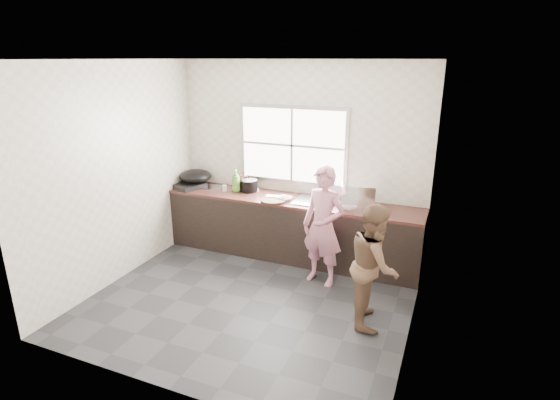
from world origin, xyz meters
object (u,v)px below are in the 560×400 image
at_px(cutting_board, 273,200).
at_px(pot_lid_left, 212,187).
at_px(bowl_held, 325,206).
at_px(wok, 195,176).
at_px(bottle_green, 236,181).
at_px(bottle_brown_tall, 241,183).
at_px(dish_rack, 358,196).
at_px(bowl_mince, 284,199).
at_px(glass_jar, 225,188).
at_px(woman, 323,230).
at_px(person_side, 374,265).
at_px(plate_food, 251,190).
at_px(bowl_crabs, 350,206).
at_px(bottle_brown_short, 246,182).
at_px(pot_lid_right, 213,187).
at_px(burner, 188,185).
at_px(black_pot, 249,186).

relative_size(cutting_board, pot_lid_left, 1.33).
relative_size(bowl_held, wok, 0.43).
bearing_deg(bottle_green, cutting_board, -18.12).
xyz_separation_m(bottle_brown_tall, dish_rack, (1.77, -0.15, 0.06)).
xyz_separation_m(bowl_mince, dish_rack, (0.99, 0.07, 0.14)).
bearing_deg(glass_jar, woman, -17.41).
xyz_separation_m(bowl_mince, bottle_green, (-0.80, 0.11, 0.14)).
distance_m(bottle_brown_tall, dish_rack, 1.78).
xyz_separation_m(person_side, plate_food, (-2.08, 1.32, 0.21)).
distance_m(bowl_mince, bowl_crabs, 0.91).
bearing_deg(bowl_crabs, bottle_brown_short, 168.82).
xyz_separation_m(bowl_held, bottle_brown_short, (-1.36, 0.44, 0.06)).
distance_m(person_side, plate_food, 2.47).
relative_size(woman, glass_jar, 15.66).
bearing_deg(pot_lid_right, woman, -17.81).
distance_m(bowl_held, bottle_brown_tall, 1.44).
xyz_separation_m(bottle_brown_short, wok, (-0.78, -0.17, 0.06)).
distance_m(woman, plate_food, 1.51).
height_order(bottle_brown_tall, pot_lid_left, bottle_brown_tall).
height_order(bottle_brown_short, wok, wok).
bearing_deg(bottle_green, bottle_brown_tall, 76.09).
distance_m(bottle_brown_short, burner, 0.88).
bearing_deg(bowl_mince, person_side, -36.95).
height_order(dish_rack, pot_lid_right, dish_rack).
xyz_separation_m(bowl_mince, black_pot, (-0.63, 0.19, 0.06)).
relative_size(bowl_mince, bowl_held, 0.95).
distance_m(woman, wok, 2.32).
distance_m(glass_jar, pot_lid_right, 0.26).
bearing_deg(black_pot, bowl_held, -13.88).
bearing_deg(bottle_brown_short, glass_jar, -131.08).
distance_m(cutting_board, black_pot, 0.60).
xyz_separation_m(bottle_brown_tall, pot_lid_left, (-0.46, -0.08, -0.10)).
relative_size(cutting_board, bottle_brown_tall, 1.68).
xyz_separation_m(person_side, dish_rack, (-0.45, 1.16, 0.36)).
xyz_separation_m(bowl_mince, wok, (-1.52, 0.15, 0.13)).
bearing_deg(plate_food, pot_lid_right, -171.95).
height_order(cutting_board, bowl_held, bowl_held).
distance_m(bottle_brown_tall, bottle_brown_short, 0.10).
bearing_deg(pot_lid_right, bowl_crabs, -4.24).
distance_m(black_pot, bottle_brown_tall, 0.15).
relative_size(woman, bowl_held, 6.69).
xyz_separation_m(glass_jar, dish_rack, (1.96, 0.01, 0.12)).
distance_m(bowl_mince, bottle_brown_tall, 0.81).
xyz_separation_m(burner, dish_rack, (2.56, 0.05, 0.13)).
height_order(bowl_held, wok, wok).
distance_m(cutting_board, bottle_brown_tall, 0.75).
xyz_separation_m(black_pot, bottle_brown_short, (-0.11, 0.13, 0.01)).
distance_m(bowl_held, plate_food, 1.30).
bearing_deg(wok, bottle_brown_tall, 5.53).
bearing_deg(bowl_held, black_pot, 166.12).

